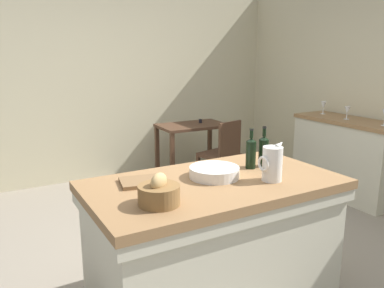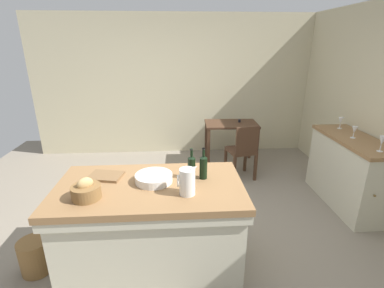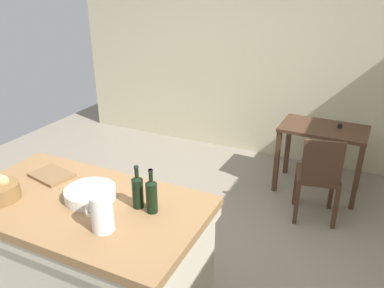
% 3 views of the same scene
% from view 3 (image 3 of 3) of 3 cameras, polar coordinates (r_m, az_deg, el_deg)
% --- Properties ---
extents(ground_plane, '(6.76, 6.76, 0.00)m').
position_cam_3_polar(ground_plane, '(3.42, -4.03, -17.44)').
color(ground_plane, gray).
extents(wall_back, '(5.32, 0.12, 2.60)m').
position_cam_3_polar(wall_back, '(5.08, 10.23, 12.60)').
color(wall_back, beige).
rests_on(wall_back, ground).
extents(island_table, '(1.66, 0.91, 0.89)m').
position_cam_3_polar(island_table, '(2.87, -15.32, -15.25)').
color(island_table, olive).
rests_on(island_table, ground).
extents(writing_desk, '(0.92, 0.59, 0.81)m').
position_cam_3_polar(writing_desk, '(4.39, 18.92, 0.85)').
color(writing_desk, '#472D1E').
rests_on(writing_desk, ground).
extents(wooden_chair, '(0.48, 0.48, 0.90)m').
position_cam_3_polar(wooden_chair, '(3.88, 18.38, -4.49)').
color(wooden_chair, '#472D1E').
rests_on(wooden_chair, ground).
extents(pitcher, '(0.17, 0.13, 0.27)m').
position_cam_3_polar(pitcher, '(2.27, -13.32, -9.93)').
color(pitcher, silver).
rests_on(pitcher, island_table).
extents(wash_bowl, '(0.33, 0.33, 0.07)m').
position_cam_3_polar(wash_bowl, '(2.63, -14.95, -7.18)').
color(wash_bowl, silver).
rests_on(wash_bowl, island_table).
extents(bread_basket, '(0.23, 0.23, 0.18)m').
position_cam_3_polar(bread_basket, '(2.82, -26.60, -6.21)').
color(bread_basket, brown).
rests_on(bread_basket, island_table).
extents(cutting_board, '(0.33, 0.27, 0.02)m').
position_cam_3_polar(cutting_board, '(3.00, -20.21, -4.39)').
color(cutting_board, brown).
rests_on(cutting_board, island_table).
extents(wine_bottle_dark, '(0.07, 0.07, 0.30)m').
position_cam_3_polar(wine_bottle_dark, '(2.38, -6.05, -7.59)').
color(wine_bottle_dark, black).
rests_on(wine_bottle_dark, island_table).
extents(wine_bottle_amber, '(0.07, 0.07, 0.29)m').
position_cam_3_polar(wine_bottle_amber, '(2.44, -8.11, -6.92)').
color(wine_bottle_amber, black).
rests_on(wine_bottle_amber, island_table).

